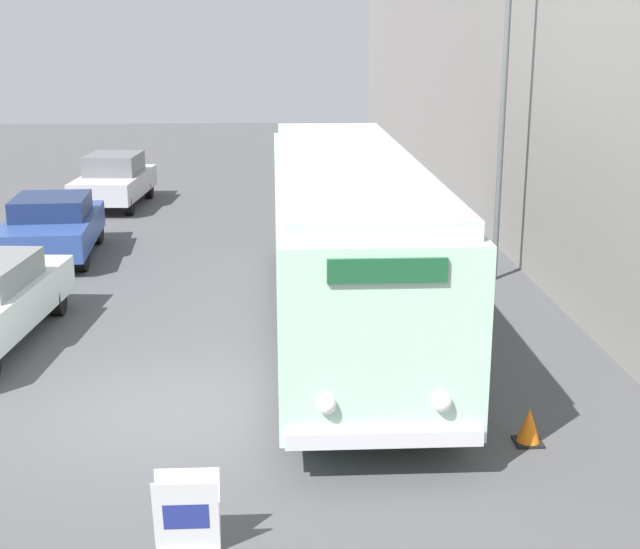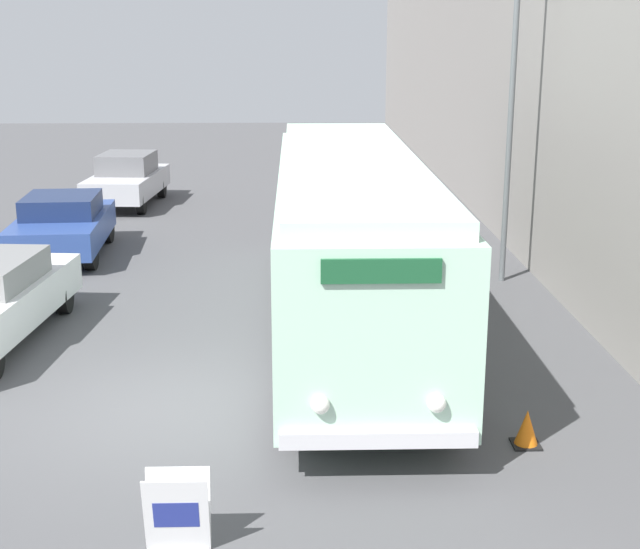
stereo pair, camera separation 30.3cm
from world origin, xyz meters
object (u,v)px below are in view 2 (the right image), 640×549
object	(u,v)px
traffic_cone	(527,428)
streetlamp	(515,45)
vintage_bus	(350,233)
sign_board	(177,513)
parked_car_far	(127,179)
parked_car_mid	(62,225)

from	to	relation	value
traffic_cone	streetlamp	bearing A→B (deg)	79.50
vintage_bus	sign_board	distance (m)	7.47
streetlamp	traffic_cone	bearing A→B (deg)	-100.50
vintage_bus	parked_car_far	bearing A→B (deg)	117.20
vintage_bus	traffic_cone	distance (m)	5.37
streetlamp	parked_car_mid	xyz separation A→B (m)	(-9.91, 2.43, -4.15)
vintage_bus	parked_car_mid	xyz separation A→B (m)	(-6.44, 5.49, -1.01)
vintage_bus	parked_car_mid	bearing A→B (deg)	139.58
vintage_bus	traffic_cone	world-z (taller)	vintage_bus
parked_car_mid	parked_car_far	world-z (taller)	parked_car_far
parked_car_mid	parked_car_far	bearing A→B (deg)	83.02
sign_board	vintage_bus	bearing A→B (deg)	72.76
parked_car_mid	parked_car_far	distance (m)	6.33
vintage_bus	parked_car_mid	distance (m)	8.53
vintage_bus	parked_car_far	xyz separation A→B (m)	(-6.07, 11.81, -0.96)
sign_board	parked_car_mid	distance (m)	13.22
vintage_bus	parked_car_far	world-z (taller)	vintage_bus
parked_car_mid	traffic_cone	size ratio (longest dim) A/B	8.52
parked_car_mid	streetlamp	bearing A→B (deg)	-17.33
sign_board	traffic_cone	size ratio (longest dim) A/B	1.77
sign_board	parked_car_far	xyz separation A→B (m)	(-3.89, 18.83, 0.38)
parked_car_far	sign_board	bearing A→B (deg)	-73.85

